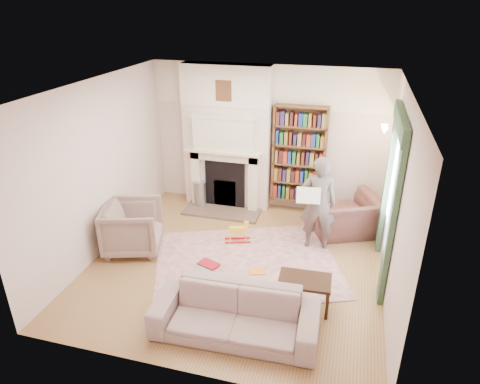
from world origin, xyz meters
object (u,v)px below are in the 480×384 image
(armchair_reading, at_px, (345,215))
(paraffin_heater, at_px, (200,194))
(man_reading, at_px, (318,203))
(rocking_horse, at_px, (238,232))
(coffee_table, at_px, (304,293))
(bookcase, at_px, (299,155))
(armchair_left, at_px, (133,227))
(sofa, at_px, (235,314))

(armchair_reading, distance_m, paraffin_heater, 2.88)
(man_reading, distance_m, rocking_horse, 1.47)
(man_reading, xyz_separation_m, rocking_horse, (-1.31, -0.21, -0.62))
(armchair_reading, distance_m, coffee_table, 2.26)
(man_reading, bearing_deg, bookcase, -75.05)
(armchair_left, height_order, rocking_horse, armchair_left)
(rocking_horse, bearing_deg, man_reading, -8.77)
(armchair_reading, height_order, armchair_left, armchair_left)
(bookcase, bearing_deg, paraffin_heater, -169.55)
(sofa, bearing_deg, armchair_reading, 65.69)
(rocking_horse, bearing_deg, coffee_table, -64.46)
(rocking_horse, bearing_deg, paraffin_heater, 116.32)
(bookcase, distance_m, armchair_left, 3.32)
(bookcase, height_order, man_reading, bookcase)
(armchair_reading, relative_size, rocking_horse, 2.48)
(bookcase, relative_size, sofa, 0.90)
(armchair_reading, relative_size, coffee_table, 1.57)
(paraffin_heater, xyz_separation_m, rocking_horse, (1.10, -1.13, -0.08))
(bookcase, distance_m, coffee_table, 3.07)
(man_reading, bearing_deg, armchair_left, 9.62)
(bookcase, relative_size, coffee_table, 2.64)
(bookcase, distance_m, rocking_horse, 1.94)
(sofa, bearing_deg, man_reading, 70.11)
(armchair_reading, xyz_separation_m, sofa, (-1.20, -2.96, -0.05))
(sofa, height_order, paraffin_heater, sofa)
(armchair_left, distance_m, paraffin_heater, 1.88)
(sofa, bearing_deg, paraffin_heater, 114.64)
(bookcase, distance_m, sofa, 3.74)
(man_reading, relative_size, coffee_table, 2.33)
(paraffin_heater, height_order, rocking_horse, paraffin_heater)
(bookcase, relative_size, rocking_horse, 4.18)
(rocking_horse, bearing_deg, bookcase, 43.63)
(bookcase, height_order, armchair_reading, bookcase)
(bookcase, xyz_separation_m, coffee_table, (0.53, -2.88, -0.95))
(paraffin_heater, bearing_deg, coffee_table, -46.20)
(coffee_table, bearing_deg, bookcase, 98.19)
(armchair_reading, height_order, sofa, armchair_reading)
(sofa, distance_m, man_reading, 2.53)
(sofa, relative_size, man_reading, 1.27)
(sofa, bearing_deg, rocking_horse, 102.42)
(armchair_left, distance_m, man_reading, 3.09)
(paraffin_heater, distance_m, rocking_horse, 1.57)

